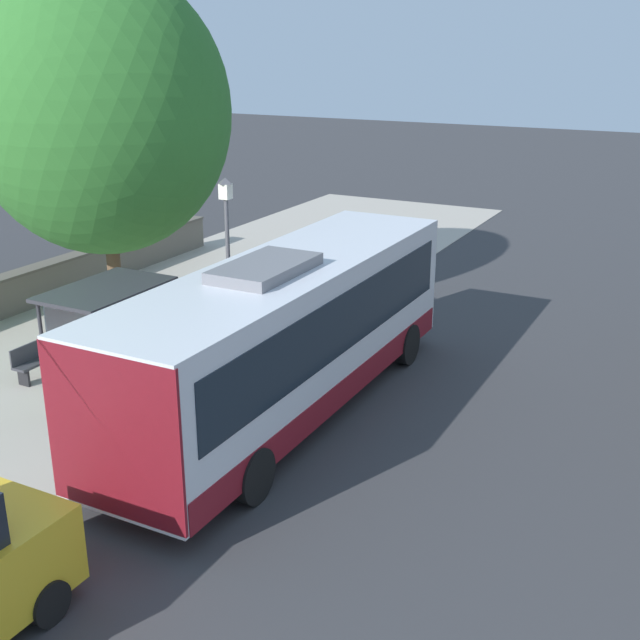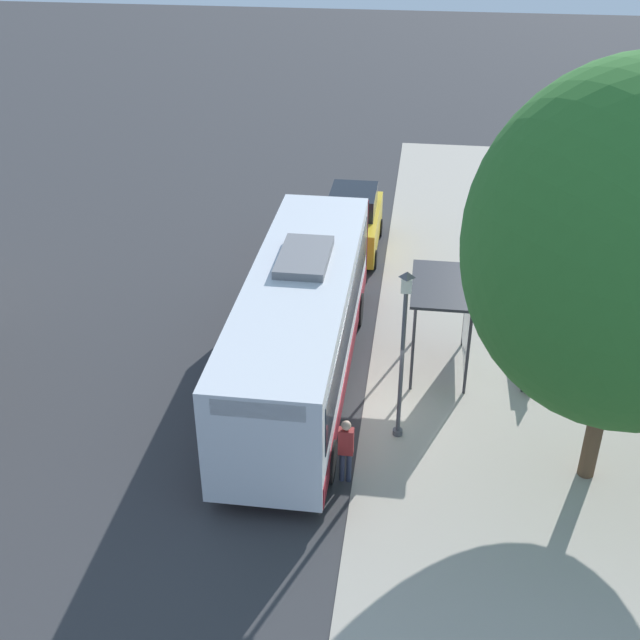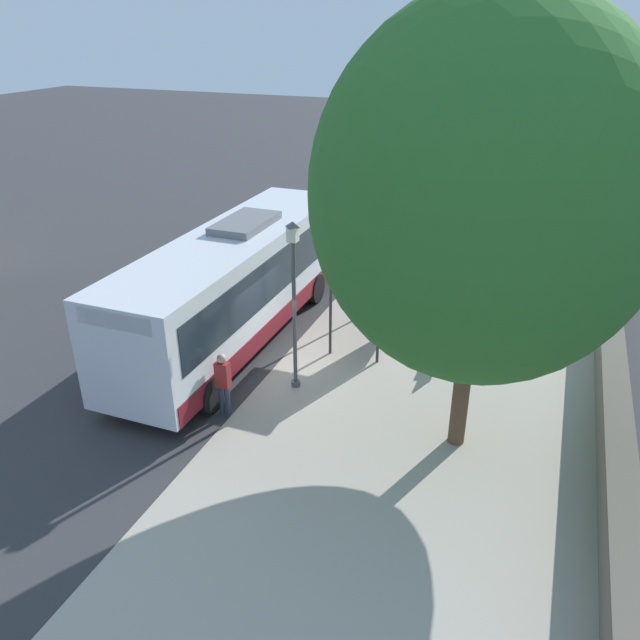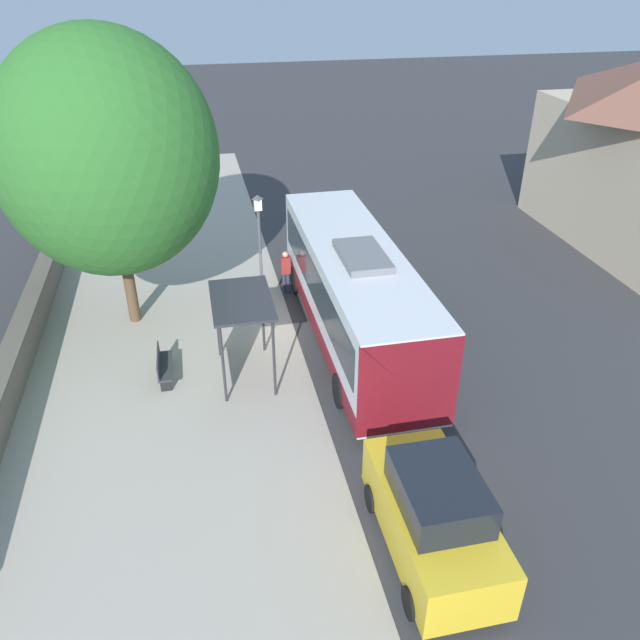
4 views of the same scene
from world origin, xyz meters
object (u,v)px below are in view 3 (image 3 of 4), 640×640
object	(u,v)px
street_lamp_near	(294,294)
parked_car_behind_bus	(347,227)
bus_shelter	(374,274)
bench	(445,344)
shade_tree	(484,195)
bus	(236,282)
pedestrian	(223,380)

from	to	relation	value
street_lamp_near	parked_car_behind_bus	distance (m)	10.78
bus_shelter	street_lamp_near	xyz separation A→B (m)	(1.10, 3.18, 0.52)
street_lamp_near	parked_car_behind_bus	size ratio (longest dim) A/B	1.08
bench	shade_tree	distance (m)	6.56
street_lamp_near	parked_car_behind_bus	xyz separation A→B (m)	(2.18, -10.43, -1.61)
shade_tree	street_lamp_near	bearing A→B (deg)	-11.26
bus	pedestrian	bearing A→B (deg)	113.15
bench	pedestrian	bearing A→B (deg)	46.50
bus	pedestrian	distance (m)	4.15
pedestrian	street_lamp_near	distance (m)	2.70
bus_shelter	street_lamp_near	world-z (taller)	street_lamp_near
bench	parked_car_behind_bus	world-z (taller)	parked_car_behind_bus
bus_shelter	shade_tree	size ratio (longest dim) A/B	0.29
bus	pedestrian	size ratio (longest dim) A/B	6.34
pedestrian	parked_car_behind_bus	distance (m)	12.29
bus	bench	distance (m)	6.28
street_lamp_near	parked_car_behind_bus	bearing A→B (deg)	-78.20
bench	parked_car_behind_bus	size ratio (longest dim) A/B	0.39
parked_car_behind_bus	bench	bearing A→B (deg)	126.32
pedestrian	street_lamp_near	xyz separation A→B (m)	(-1.10, -1.81, 1.68)
bus	bus_shelter	distance (m)	4.01
bus	parked_car_behind_bus	size ratio (longest dim) A/B	2.56
bus	bench	size ratio (longest dim) A/B	6.63
bus_shelter	parked_car_behind_bus	distance (m)	8.04
bench	bus_shelter	bearing A→B (deg)	-7.14
bus_shelter	bench	size ratio (longest dim) A/B	1.69
bench	street_lamp_near	xyz separation A→B (m)	(3.36, 2.89, 2.19)
pedestrian	parked_car_behind_bus	xyz separation A→B (m)	(1.08, -12.24, 0.07)
bench	shade_tree	size ratio (longest dim) A/B	0.17
bus_shelter	pedestrian	world-z (taller)	bus_shelter
bus	shade_tree	world-z (taller)	shade_tree
bus_shelter	bench	bearing A→B (deg)	172.86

